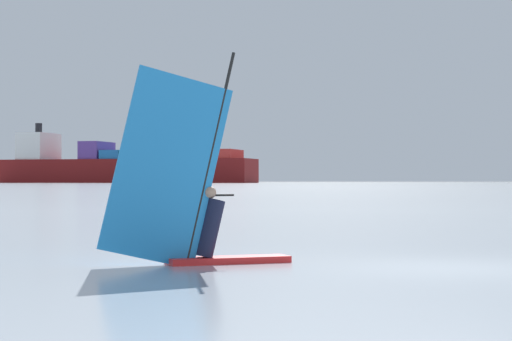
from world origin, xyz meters
TOP-DOWN VIEW (x-y plane):
  - ground_plane at (0.00, 0.00)m, footprint 4000.00×4000.00m
  - windsurfer at (-3.88, 2.55)m, footprint 3.56×0.71m
  - cargo_ship at (141.47, 511.65)m, footprint 134.11×118.76m
  - distant_headland at (661.38, 1262.68)m, footprint 670.48×509.36m

SIDE VIEW (x-z plane):
  - ground_plane at x=0.00m, z-range 0.00..0.00m
  - windsurfer at x=-3.88m, z-range -0.89..3.07m
  - cargo_ship at x=141.47m, z-range -7.78..27.79m
  - distant_headland at x=661.38m, z-range 0.00..49.78m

